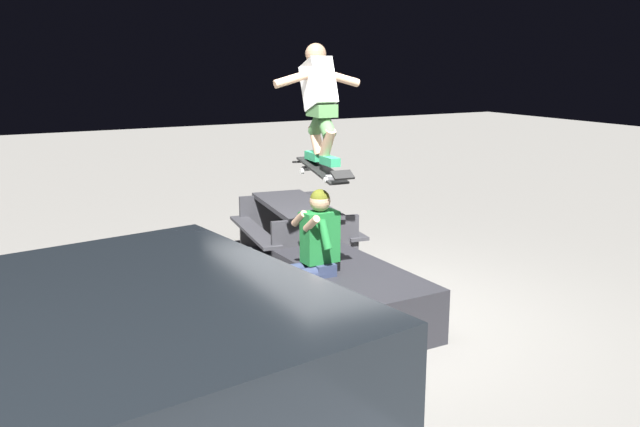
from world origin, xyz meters
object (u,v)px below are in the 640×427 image
object	(u,v)px
person_sitting_on_ledge	(310,251)
picnic_table_back	(295,222)
skater_airborne	(319,98)
trash_bin	(269,426)
ledge_box_main	(353,293)
skateboard	(322,170)
kicker_ramp	(241,275)

from	to	relation	value
person_sitting_on_ledge	picnic_table_back	xyz separation A→B (m)	(2.12, -0.90, -0.27)
skater_airborne	trash_bin	distance (m)	3.40
skater_airborne	ledge_box_main	bearing A→B (deg)	-128.57
ledge_box_main	skater_airborne	distance (m)	1.97
ledge_box_main	skateboard	world-z (taller)	skateboard
person_sitting_on_ledge	skater_airborne	world-z (taller)	skater_airborne
skater_airborne	trash_bin	bearing A→B (deg)	145.66
trash_bin	skater_airborne	bearing A→B (deg)	-34.34
person_sitting_on_ledge	ledge_box_main	bearing A→B (deg)	-91.36
person_sitting_on_ledge	skateboard	size ratio (longest dim) A/B	1.32
ledge_box_main	person_sitting_on_ledge	xyz separation A→B (m)	(0.01, 0.48, 0.50)
skater_airborne	trash_bin	size ratio (longest dim) A/B	1.17
picnic_table_back	trash_bin	distance (m)	4.94
skater_airborne	kicker_ramp	world-z (taller)	skater_airborne
skater_airborne	picnic_table_back	distance (m)	2.66
ledge_box_main	skateboard	bearing A→B (deg)	60.06
skater_airborne	picnic_table_back	world-z (taller)	skater_airborne
skateboard	trash_bin	bearing A→B (deg)	145.10
person_sitting_on_ledge	picnic_table_back	distance (m)	2.32
person_sitting_on_ledge	skateboard	world-z (taller)	skateboard
person_sitting_on_ledge	picnic_table_back	world-z (taller)	person_sitting_on_ledge
ledge_box_main	picnic_table_back	world-z (taller)	picnic_table_back
trash_bin	kicker_ramp	bearing A→B (deg)	-19.78
skateboard	kicker_ramp	distance (m)	2.13
skateboard	picnic_table_back	world-z (taller)	skateboard
person_sitting_on_ledge	trash_bin	world-z (taller)	person_sitting_on_ledge
skateboard	skater_airborne	bearing A→B (deg)	-4.21
person_sitting_on_ledge	picnic_table_back	bearing A→B (deg)	-23.07
kicker_ramp	trash_bin	xyz separation A→B (m)	(-3.90, 1.40, 0.43)
kicker_ramp	picnic_table_back	bearing A→B (deg)	-64.91
skateboard	skater_airborne	world-z (taller)	skater_airborne
skateboard	kicker_ramp	size ratio (longest dim) A/B	0.95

